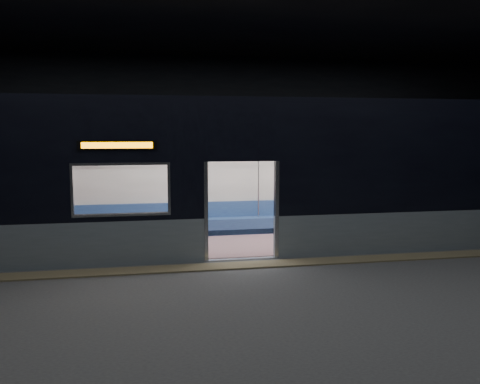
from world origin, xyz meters
name	(u,v)px	position (x,y,z in m)	size (l,w,h in m)	color
station_floor	(252,274)	(0.00, 0.00, -0.01)	(24.00, 14.00, 0.01)	#47494C
station_envelope	(253,75)	(0.00, 0.00, 3.66)	(24.00, 14.00, 5.00)	black
tactile_strip	(246,265)	(0.00, 0.55, 0.01)	(22.80, 0.50, 0.03)	#8C7F59
metro_car	(229,166)	(0.00, 2.54, 1.85)	(18.00, 3.04, 3.35)	#8694A0
passenger	(336,200)	(3.04, 3.55, 0.85)	(0.46, 0.78, 1.49)	black
handbag	(338,207)	(3.01, 3.29, 0.71)	(0.32, 0.27, 0.16)	black
transit_map	(394,174)	(4.84, 3.85, 1.50)	(1.06, 0.03, 0.69)	white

